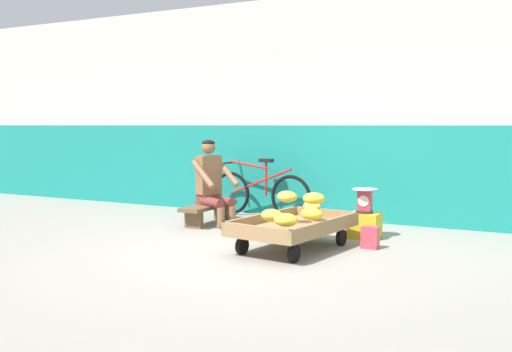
# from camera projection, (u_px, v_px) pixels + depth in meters

# --- Properties ---
(ground_plane) EXTENTS (80.00, 80.00, 0.00)m
(ground_plane) POSITION_uv_depth(u_px,v_px,m) (237.00, 255.00, 6.06)
(ground_plane) COLOR gray
(back_wall) EXTENTS (16.00, 0.30, 3.17)m
(back_wall) POSITION_uv_depth(u_px,v_px,m) (332.00, 108.00, 8.36)
(back_wall) COLOR #19847A
(back_wall) RESTS_ON ground
(banana_cart) EXTENTS (1.02, 1.54, 0.36)m
(banana_cart) POSITION_uv_depth(u_px,v_px,m) (294.00, 228.00, 6.30)
(banana_cart) COLOR #99754C
(banana_cart) RESTS_ON ground
(banana_pile) EXTENTS (0.64, 1.25, 0.26)m
(banana_pile) POSITION_uv_depth(u_px,v_px,m) (297.00, 208.00, 6.17)
(banana_pile) COLOR gold
(banana_pile) RESTS_ON banana_cart
(low_bench) EXTENTS (0.34, 1.11, 0.27)m
(low_bench) POSITION_uv_depth(u_px,v_px,m) (209.00, 209.00, 7.97)
(low_bench) COLOR brown
(low_bench) RESTS_ON ground
(vendor_seated) EXTENTS (0.74, 0.62, 1.14)m
(vendor_seated) POSITION_uv_depth(u_px,v_px,m) (212.00, 183.00, 7.87)
(vendor_seated) COLOR brown
(vendor_seated) RESTS_ON ground
(plastic_crate) EXTENTS (0.36, 0.28, 0.30)m
(plastic_crate) POSITION_uv_depth(u_px,v_px,m) (364.00, 226.00, 6.96)
(plastic_crate) COLOR gold
(plastic_crate) RESTS_ON ground
(weighing_scale) EXTENTS (0.30, 0.30, 0.29)m
(weighing_scale) POSITION_uv_depth(u_px,v_px,m) (365.00, 200.00, 6.93)
(weighing_scale) COLOR #28282D
(weighing_scale) RESTS_ON plastic_crate
(bicycle_near_left) EXTENTS (1.66, 0.48, 0.86)m
(bicycle_near_left) POSITION_uv_depth(u_px,v_px,m) (260.00, 193.00, 8.55)
(bicycle_near_left) COLOR black
(bicycle_near_left) RESTS_ON ground
(shopping_bag) EXTENTS (0.18, 0.12, 0.24)m
(shopping_bag) POSITION_uv_depth(u_px,v_px,m) (370.00, 237.00, 6.38)
(shopping_bag) COLOR #D13D4C
(shopping_bag) RESTS_ON ground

